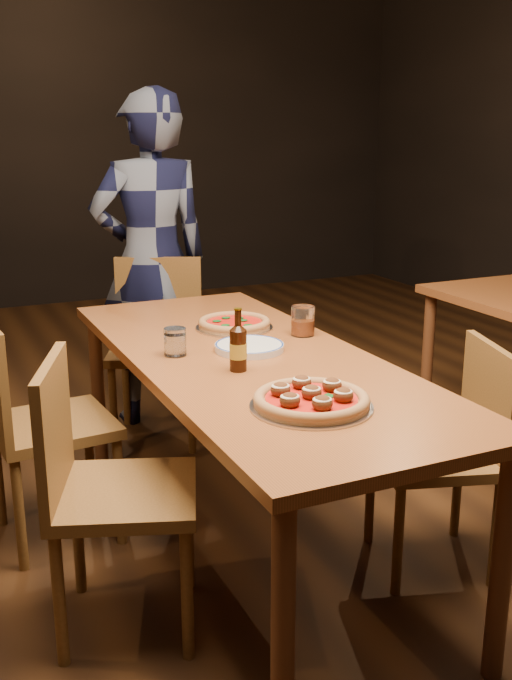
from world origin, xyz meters
name	(u,v)px	position (x,y,z in m)	size (l,w,h in m)	color
ground	(250,544)	(0.00, 0.00, 0.00)	(9.00, 9.00, 0.00)	black
room_shell	(249,19)	(0.00, 0.00, 1.86)	(9.00, 9.00, 9.00)	black
table_main	(250,375)	(0.00, 0.00, 0.68)	(0.80, 2.00, 0.75)	brown
chair_main_nw	(125,491)	(-0.54, -0.27, 0.46)	(0.43, 0.43, 0.92)	brown
chair_main_sw	(53,423)	(-0.64, 0.39, 0.46)	(0.43, 0.43, 0.92)	brown
chair_main_e	(434,454)	(0.53, -0.38, 0.43)	(0.40, 0.40, 0.86)	brown
chair_end	(155,349)	(0.00, 1.14, 0.47)	(0.44, 0.44, 0.94)	brown
pizza_meatball	(311,399)	(-0.05, -0.54, 0.77)	(0.36, 0.36, 0.07)	#B7B7BF
pizza_margherita	(234,323)	(0.10, 0.37, 0.77)	(0.31, 0.31, 0.04)	#B7B7BF
plate_stack	(249,347)	(0.03, 0.06, 0.76)	(0.25, 0.25, 0.02)	white
beer_bottle	(238,349)	(-0.11, -0.14, 0.82)	(0.06, 0.06, 0.21)	black
water_glass	(175,342)	(-0.24, 0.12, 0.80)	(0.08, 0.08, 0.10)	white
amber_glass	(303,321)	(0.30, 0.17, 0.81)	(0.09, 0.09, 0.11)	#9D4111
diner	(152,261)	(0.09, 1.43, 0.86)	(0.63, 0.41, 1.72)	black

